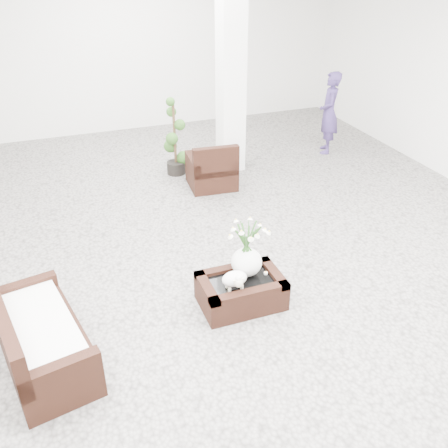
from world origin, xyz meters
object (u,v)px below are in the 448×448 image
object	(u,v)px
coffee_table	(241,292)
topiary	(175,137)
armchair	(211,164)
loveseat	(40,330)

from	to	relation	value
coffee_table	topiary	distance (m)	3.75
armchair	coffee_table	bearing A→B (deg)	81.48
coffee_table	armchair	size ratio (longest dim) A/B	1.16
loveseat	topiary	bearing A→B (deg)	-43.21
coffee_table	armchair	distance (m)	3.11
armchair	loveseat	distance (m)	4.23
coffee_table	loveseat	xyz separation A→B (m)	(-2.08, -0.16, 0.23)
topiary	coffee_table	bearing A→B (deg)	-94.60
armchair	topiary	distance (m)	0.84
armchair	loveseat	xyz separation A→B (m)	(-2.79, -3.18, -0.00)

